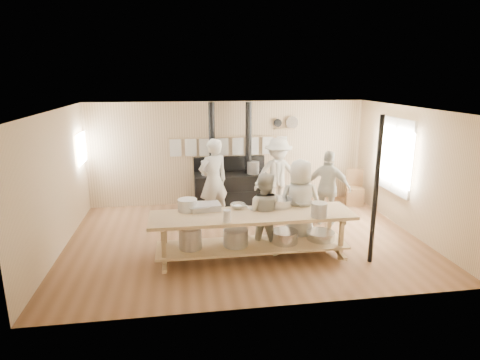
% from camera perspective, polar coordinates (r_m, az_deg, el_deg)
% --- Properties ---
extents(ground, '(7.00, 7.00, 0.00)m').
position_cam_1_polar(ground, '(8.23, 0.60, -8.34)').
color(ground, brown).
rests_on(ground, ground).
extents(room_shell, '(7.00, 7.00, 7.00)m').
position_cam_1_polar(room_shell, '(7.74, 0.63, 2.80)').
color(room_shell, tan).
rests_on(room_shell, ground).
extents(window_right, '(0.09, 1.50, 1.65)m').
position_cam_1_polar(window_right, '(9.49, 21.20, 3.25)').
color(window_right, beige).
rests_on(window_right, ground).
extents(left_opening, '(0.00, 0.90, 0.90)m').
position_cam_1_polar(left_opening, '(9.87, -21.61, 4.21)').
color(left_opening, white).
rests_on(left_opening, ground).
extents(stove, '(1.90, 0.75, 2.60)m').
position_cam_1_polar(stove, '(10.04, -1.35, -0.92)').
color(stove, black).
rests_on(stove, ground).
extents(towel_rail, '(3.00, 0.04, 0.47)m').
position_cam_1_polar(towel_rail, '(10.09, -1.55, 5.16)').
color(towel_rail, tan).
rests_on(towel_rail, ground).
extents(back_wall_shelf, '(0.63, 0.14, 0.32)m').
position_cam_1_polar(back_wall_shelf, '(10.34, 6.56, 7.83)').
color(back_wall_shelf, tan).
rests_on(back_wall_shelf, ground).
extents(prep_table, '(3.60, 0.90, 0.85)m').
position_cam_1_polar(prep_table, '(7.21, 1.69, -7.29)').
color(prep_table, tan).
rests_on(prep_table, ground).
extents(support_post, '(0.08, 0.08, 2.60)m').
position_cam_1_polar(support_post, '(7.20, 18.75, -1.55)').
color(support_post, black).
rests_on(support_post, ground).
extents(cook_far_left, '(0.81, 0.69, 1.90)m').
position_cam_1_polar(cook_far_left, '(8.89, -3.82, -0.14)').
color(cook_far_left, beige).
rests_on(cook_far_left, ground).
extents(cook_left, '(0.91, 0.83, 1.52)m').
position_cam_1_polar(cook_left, '(7.42, 3.37, -4.66)').
color(cook_left, beige).
rests_on(cook_left, ground).
extents(cook_center, '(0.88, 0.61, 1.71)m').
position_cam_1_polar(cook_center, '(7.70, 8.49, -3.34)').
color(cook_center, beige).
rests_on(cook_center, ground).
extents(cook_right, '(1.04, 0.85, 1.66)m').
position_cam_1_polar(cook_right, '(8.95, 12.44, -1.15)').
color(cook_right, beige).
rests_on(cook_right, ground).
extents(cook_by_window, '(1.19, 0.72, 1.81)m').
position_cam_1_polar(cook_by_window, '(9.59, 5.40, 0.66)').
color(cook_by_window, beige).
rests_on(cook_by_window, ground).
extents(chair, '(0.53, 0.53, 0.90)m').
position_cam_1_polar(chair, '(10.68, 15.96, -1.95)').
color(chair, brown).
rests_on(chair, ground).
extents(bowl_white_a, '(0.49, 0.49, 0.11)m').
position_cam_1_polar(bowl_white_a, '(7.29, -5.94, -3.89)').
color(bowl_white_a, silver).
rests_on(bowl_white_a, prep_table).
extents(bowl_steel_a, '(0.37, 0.37, 0.09)m').
position_cam_1_polar(bowl_steel_a, '(7.35, -0.30, -3.73)').
color(bowl_steel_a, silver).
rests_on(bowl_steel_a, prep_table).
extents(bowl_white_b, '(0.40, 0.40, 0.09)m').
position_cam_1_polar(bowl_white_b, '(7.62, 8.96, -3.24)').
color(bowl_white_b, silver).
rests_on(bowl_white_b, prep_table).
extents(bowl_steel_b, '(0.46, 0.46, 0.10)m').
position_cam_1_polar(bowl_steel_b, '(7.44, 3.62, -3.48)').
color(bowl_steel_b, silver).
rests_on(bowl_steel_b, prep_table).
extents(roasting_pan, '(0.55, 0.39, 0.11)m').
position_cam_1_polar(roasting_pan, '(7.29, -4.88, -3.83)').
color(roasting_pan, '#B2B2B7').
rests_on(roasting_pan, prep_table).
extents(mixing_bowl_large, '(0.61, 0.61, 0.15)m').
position_cam_1_polar(mixing_bowl_large, '(7.49, 5.64, -3.20)').
color(mixing_bowl_large, silver).
rests_on(mixing_bowl_large, prep_table).
extents(bucket_galv, '(0.31, 0.31, 0.25)m').
position_cam_1_polar(bucket_galv, '(7.03, 11.18, -4.19)').
color(bucket_galv, gray).
rests_on(bucket_galv, prep_table).
extents(deep_bowl_enamel, '(0.38, 0.38, 0.22)m').
position_cam_1_polar(deep_bowl_enamel, '(7.26, -7.47, -3.55)').
color(deep_bowl_enamel, silver).
rests_on(deep_bowl_enamel, prep_table).
extents(pitcher, '(0.16, 0.16, 0.21)m').
position_cam_1_polar(pitcher, '(6.68, -1.85, -5.12)').
color(pitcher, silver).
rests_on(pitcher, prep_table).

